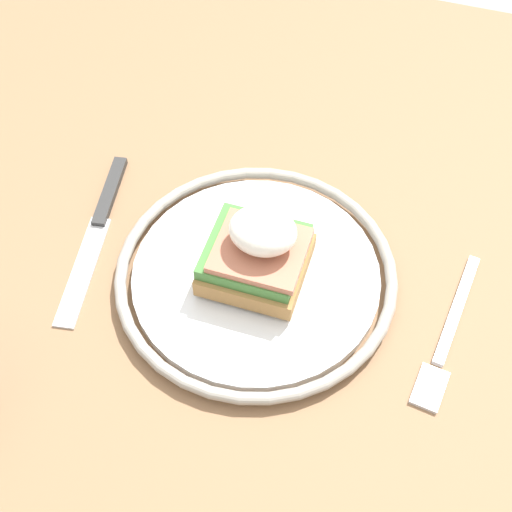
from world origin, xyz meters
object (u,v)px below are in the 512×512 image
at_px(sandwich, 258,251).
at_px(knife, 99,223).
at_px(plate, 256,275).
at_px(fork, 447,338).

distance_m(sandwich, knife, 0.16).
relative_size(plate, fork, 1.59).
height_order(plate, knife, plate).
relative_size(sandwich, fork, 0.55).
bearing_deg(sandwich, fork, 176.43).
relative_size(sandwich, knife, 0.44).
relative_size(fork, knife, 0.80).
xyz_separation_m(sandwich, knife, (0.15, -0.01, -0.04)).
height_order(sandwich, fork, sandwich).
bearing_deg(plate, knife, -5.37).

